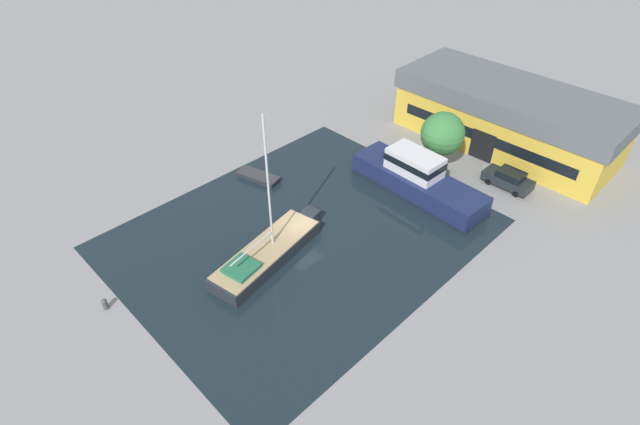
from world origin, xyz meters
name	(u,v)px	position (x,y,z in m)	size (l,w,h in m)	color
ground_plane	(302,234)	(0.00, 0.00, 0.00)	(440.00, 440.00, 0.00)	gray
water_canal	(302,234)	(0.00, 0.00, 0.00)	(22.15, 27.11, 0.01)	black
warehouse_building	(508,116)	(3.90, 23.91, 2.99)	(21.49, 9.08, 5.92)	gold
quay_tree_near_building	(443,134)	(2.17, 15.16, 3.81)	(3.90, 3.90, 5.77)	brown
parked_car	(508,179)	(8.12, 17.35, 0.83)	(4.29, 1.89, 1.65)	#1E2328
sailboat_moored	(268,252)	(0.28, -3.63, 0.62)	(4.53, 11.13, 11.61)	#23282D
motor_cruiser	(417,179)	(2.83, 11.03, 1.33)	(12.59, 4.00, 3.65)	#19234C
small_dinghy	(258,177)	(-8.30, 2.37, 0.26)	(4.23, 2.44, 0.51)	#23282D
mooring_bollard	(105,304)	(-3.61, -14.52, 0.45)	(0.40, 0.40, 0.86)	#47474C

